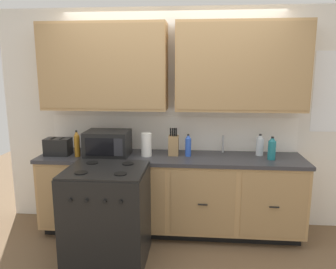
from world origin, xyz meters
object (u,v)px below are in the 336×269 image
at_px(bottle_blue, 188,145).
at_px(bottle_clear, 260,145).
at_px(microwave, 108,143).
at_px(knife_block, 174,145).
at_px(bottle_teal, 272,148).
at_px(paper_towel_roll, 146,145).
at_px(toaster, 58,147).
at_px(bottle_amber, 77,144).
at_px(stove_range, 107,215).

bearing_deg(bottle_blue, bottle_clear, 7.66).
bearing_deg(bottle_blue, microwave, -176.58).
bearing_deg(knife_block, bottle_teal, -5.42).
bearing_deg(paper_towel_roll, toaster, -177.87).
distance_m(paper_towel_roll, bottle_amber, 0.76).
bearing_deg(microwave, toaster, -178.33).
distance_m(stove_range, bottle_amber, 0.90).
relative_size(microwave, bottle_clear, 1.98).
xyz_separation_m(microwave, bottle_clear, (1.69, 0.16, -0.02)).
xyz_separation_m(microwave, paper_towel_roll, (0.43, 0.02, -0.01)).
height_order(microwave, bottle_blue, microwave).
distance_m(toaster, bottle_amber, 0.25).
height_order(knife_block, bottle_clear, knife_block).
xyz_separation_m(paper_towel_roll, bottle_amber, (-0.76, -0.09, 0.01)).
relative_size(paper_towel_roll, bottle_blue, 1.04).
relative_size(stove_range, microwave, 1.98).
height_order(microwave, knife_block, knife_block).
bearing_deg(paper_towel_roll, stove_range, -115.99).
xyz_separation_m(toaster, bottle_blue, (1.46, 0.07, 0.03)).
distance_m(stove_range, paper_towel_roll, 0.88).
height_order(stove_range, bottle_clear, bottle_clear).
height_order(toaster, knife_block, knife_block).
bearing_deg(bottle_teal, microwave, 179.79).
relative_size(bottle_amber, bottle_blue, 1.18).
bearing_deg(knife_block, bottle_amber, -171.19).
bearing_deg(microwave, bottle_clear, 5.43).
distance_m(bottle_blue, bottle_clear, 0.81).
bearing_deg(bottle_clear, toaster, -175.51).
bearing_deg(paper_towel_roll, bottle_amber, -173.20).
distance_m(stove_range, bottle_clear, 1.82).
xyz_separation_m(knife_block, bottle_blue, (0.16, -0.04, 0.01)).
bearing_deg(bottle_blue, toaster, -177.26).
bearing_deg(bottle_clear, microwave, -174.57).
bearing_deg(knife_block, paper_towel_roll, -166.19).
bearing_deg(microwave, knife_block, 7.33).
xyz_separation_m(bottle_teal, bottle_clear, (-0.09, 0.17, -0.00)).
relative_size(knife_block, bottle_teal, 1.25).
xyz_separation_m(paper_towel_roll, bottle_blue, (0.46, 0.03, -0.01)).
distance_m(bottle_teal, bottle_clear, 0.19).
height_order(stove_range, toaster, toaster).
relative_size(microwave, bottle_amber, 1.63).
xyz_separation_m(bottle_amber, bottle_clear, (2.02, 0.23, -0.03)).
xyz_separation_m(bottle_amber, bottle_blue, (1.22, 0.12, -0.02)).
relative_size(microwave, bottle_blue, 1.92).
bearing_deg(bottle_teal, bottle_clear, 119.51).
height_order(bottle_teal, bottle_clear, bottle_teal).
xyz_separation_m(paper_towel_roll, bottle_teal, (1.36, -0.03, -0.01)).
height_order(toaster, bottle_blue, bottle_blue).
height_order(microwave, toaster, microwave).
distance_m(paper_towel_roll, bottle_blue, 0.46).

